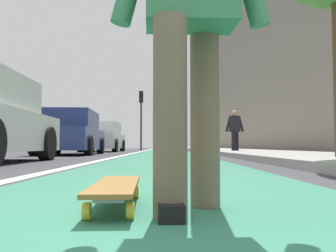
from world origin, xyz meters
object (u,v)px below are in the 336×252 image
at_px(parked_car_far, 103,138).
at_px(parked_car_mid, 71,134).
at_px(skateboard, 116,188).
at_px(pedestrian_distant, 235,129).
at_px(traffic_light, 141,109).
at_px(skater_person, 190,1).

bearing_deg(parked_car_far, parked_car_mid, -179.83).
relative_size(skateboard, pedestrian_distant, 0.51).
relative_size(skateboard, traffic_light, 0.21).
height_order(parked_car_mid, traffic_light, traffic_light).
height_order(skater_person, parked_car_mid, skater_person).
relative_size(traffic_light, pedestrian_distant, 2.46).
bearing_deg(skater_person, parked_car_far, 10.86).
bearing_deg(pedestrian_distant, parked_car_far, 49.95).
height_order(parked_car_far, traffic_light, traffic_light).
height_order(skater_person, pedestrian_distant, pedestrian_distant).
distance_m(skater_person, parked_car_far, 17.75).
xyz_separation_m(skater_person, pedestrian_distant, (12.51, -2.51, 0.01)).
xyz_separation_m(parked_car_far, traffic_light, (6.44, -1.53, 2.12)).
relative_size(skater_person, traffic_light, 0.40).
height_order(parked_car_mid, parked_car_far, parked_car_far).
bearing_deg(parked_car_mid, skateboard, -164.60).
xyz_separation_m(traffic_light, pedestrian_distant, (-11.37, -4.33, -1.88)).
relative_size(skateboard, skater_person, 0.52).
height_order(parked_car_mid, pedestrian_distant, pedestrian_distant).
bearing_deg(parked_car_mid, skater_person, -163.13).
height_order(skater_person, parked_car_far, skater_person).
relative_size(parked_car_mid, pedestrian_distant, 2.72).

